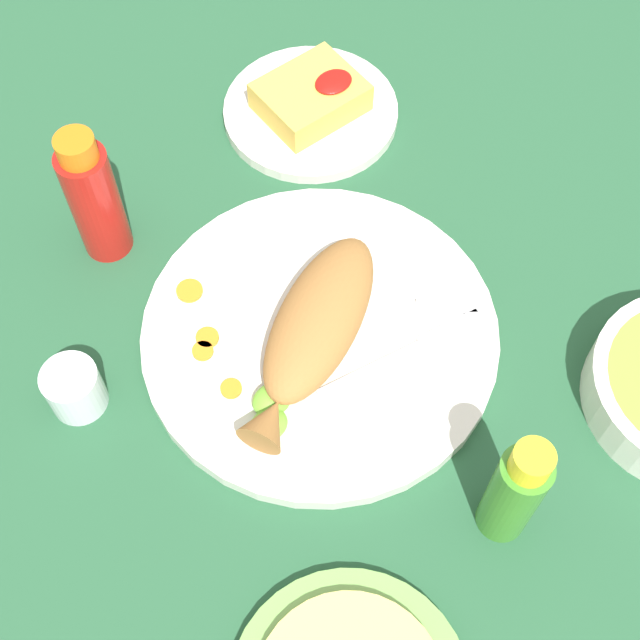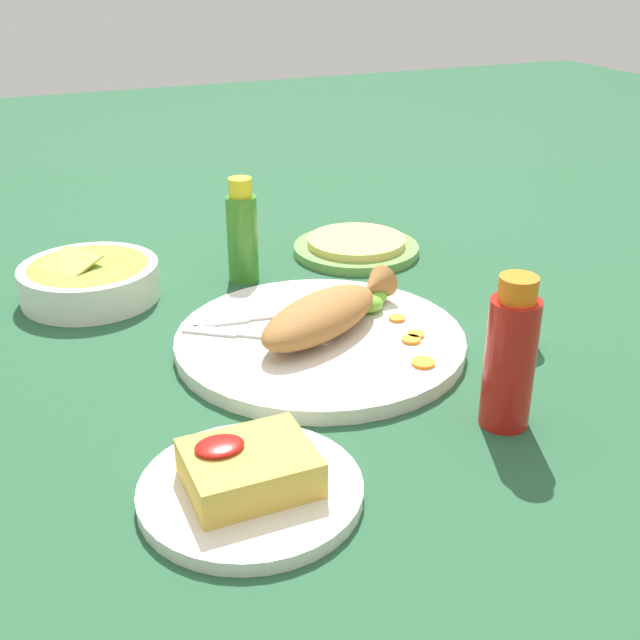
# 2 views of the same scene
# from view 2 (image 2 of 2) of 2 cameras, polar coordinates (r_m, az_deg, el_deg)

# --- Properties ---
(ground_plane) EXTENTS (4.00, 4.00, 0.00)m
(ground_plane) POSITION_cam_2_polar(r_m,az_deg,el_deg) (1.00, -0.00, -1.97)
(ground_plane) COLOR #235133
(main_plate) EXTENTS (0.36, 0.36, 0.02)m
(main_plate) POSITION_cam_2_polar(r_m,az_deg,el_deg) (0.99, -0.00, -1.51)
(main_plate) COLOR silver
(main_plate) RESTS_ON ground_plane
(fried_fish) EXTENTS (0.24, 0.17, 0.05)m
(fried_fish) POSITION_cam_2_polar(r_m,az_deg,el_deg) (0.99, 0.42, 0.49)
(fried_fish) COLOR #996633
(fried_fish) RESTS_ON main_plate
(fork_near) EXTENTS (0.16, 0.12, 0.00)m
(fork_near) POSITION_cam_2_polar(r_m,az_deg,el_deg) (0.99, -5.34, -1.04)
(fork_near) COLOR silver
(fork_near) RESTS_ON main_plate
(fork_far) EXTENTS (0.18, 0.04, 0.00)m
(fork_far) POSITION_cam_2_polar(r_m,az_deg,el_deg) (1.03, -4.63, 0.13)
(fork_far) COLOR silver
(fork_far) RESTS_ON main_plate
(carrot_slice_near) EXTENTS (0.03, 0.03, 0.00)m
(carrot_slice_near) POSITION_cam_2_polar(r_m,az_deg,el_deg) (0.93, 7.34, -3.03)
(carrot_slice_near) COLOR orange
(carrot_slice_near) RESTS_ON main_plate
(carrot_slice_mid) EXTENTS (0.02, 0.02, 0.00)m
(carrot_slice_mid) POSITION_cam_2_polar(r_m,az_deg,el_deg) (0.99, 6.83, -1.04)
(carrot_slice_mid) COLOR orange
(carrot_slice_mid) RESTS_ON main_plate
(carrot_slice_far) EXTENTS (0.02, 0.02, 0.00)m
(carrot_slice_far) POSITION_cam_2_polar(r_m,az_deg,el_deg) (0.98, 6.50, -1.40)
(carrot_slice_far) COLOR orange
(carrot_slice_far) RESTS_ON main_plate
(carrot_slice_extra) EXTENTS (0.02, 0.02, 0.00)m
(carrot_slice_extra) POSITION_cam_2_polar(r_m,az_deg,el_deg) (1.03, 5.50, 0.12)
(carrot_slice_extra) COLOR orange
(carrot_slice_extra) RESTS_ON main_plate
(lime_wedge_main) EXTENTS (0.04, 0.03, 0.02)m
(lime_wedge_main) POSITION_cam_2_polar(r_m,az_deg,el_deg) (1.05, 3.50, 1.14)
(lime_wedge_main) COLOR #6BB233
(lime_wedge_main) RESTS_ON main_plate
(lime_wedge_side) EXTENTS (0.04, 0.03, 0.02)m
(lime_wedge_side) POSITION_cam_2_polar(r_m,az_deg,el_deg) (1.07, 3.87, 1.64)
(lime_wedge_side) COLOR #6BB233
(lime_wedge_side) RESTS_ON main_plate
(hot_sauce_bottle_red) EXTENTS (0.05, 0.05, 0.17)m
(hot_sauce_bottle_red) POSITION_cam_2_polar(r_m,az_deg,el_deg) (0.83, 13.38, -2.58)
(hot_sauce_bottle_red) COLOR #B21914
(hot_sauce_bottle_red) RESTS_ON ground_plane
(hot_sauce_bottle_green) EXTENTS (0.04, 0.04, 0.15)m
(hot_sauce_bottle_green) POSITION_cam_2_polar(r_m,az_deg,el_deg) (1.18, -5.55, 6.13)
(hot_sauce_bottle_green) COLOR #3D8428
(hot_sauce_bottle_green) RESTS_ON ground_plane
(salt_cup) EXTENTS (0.05, 0.05, 0.05)m
(salt_cup) POSITION_cam_2_polar(r_m,az_deg,el_deg) (1.02, 13.76, -0.52)
(salt_cup) COLOR silver
(salt_cup) RESTS_ON ground_plane
(side_plate_fries) EXTENTS (0.21, 0.21, 0.01)m
(side_plate_fries) POSITION_cam_2_polar(r_m,az_deg,el_deg) (0.74, -4.95, -12.00)
(side_plate_fries) COLOR silver
(side_plate_fries) RESTS_ON ground_plane
(fries_pile) EXTENTS (0.11, 0.09, 0.04)m
(fries_pile) POSITION_cam_2_polar(r_m,az_deg,el_deg) (0.73, -5.10, -10.39)
(fries_pile) COLOR gold
(fries_pile) RESTS_ON side_plate_fries
(guacamole_bowl) EXTENTS (0.19, 0.19, 0.06)m
(guacamole_bowl) POSITION_cam_2_polar(r_m,az_deg,el_deg) (1.17, -16.08, 2.79)
(guacamole_bowl) COLOR white
(guacamole_bowl) RESTS_ON ground_plane
(tortilla_plate) EXTENTS (0.20, 0.20, 0.01)m
(tortilla_plate) POSITION_cam_2_polar(r_m,az_deg,el_deg) (1.30, 2.58, 5.05)
(tortilla_plate) COLOR #6B9E4C
(tortilla_plate) RESTS_ON ground_plane
(tortilla_stack) EXTENTS (0.16, 0.16, 0.01)m
(tortilla_stack) POSITION_cam_2_polar(r_m,az_deg,el_deg) (1.29, 2.59, 5.59)
(tortilla_stack) COLOR #E0C666
(tortilla_stack) RESTS_ON tortilla_plate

